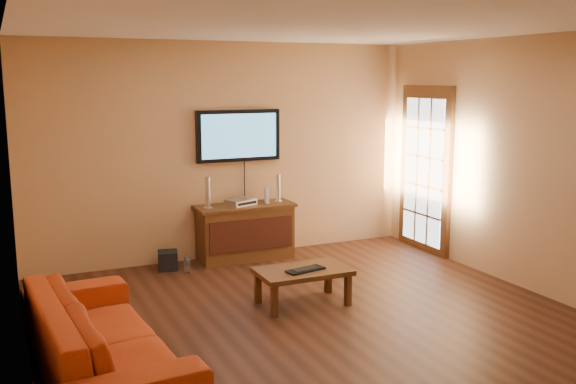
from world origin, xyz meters
TOP-DOWN VIEW (x-y plane):
  - ground_plane at (0.00, 0.00)m, footprint 5.00×5.00m
  - room_walls at (0.00, 0.62)m, footprint 5.00×5.00m
  - french_door at (2.46, 1.70)m, footprint 0.07×1.02m
  - media_console at (0.15, 2.26)m, footprint 1.24×0.47m
  - television at (0.15, 2.45)m, footprint 1.09×0.08m
  - coffee_table at (0.09, 0.47)m, footprint 0.93×0.56m
  - sofa at (-2.00, -0.38)m, footprint 0.83×2.29m
  - speaker_left at (-0.34, 2.22)m, footprint 0.10×0.10m
  - speaker_right at (0.62, 2.28)m, footprint 0.09×0.09m
  - av_receiver at (0.10, 2.26)m, footprint 0.40×0.34m
  - game_console at (0.45, 2.27)m, footprint 0.07×0.15m
  - subwoofer at (-0.86, 2.21)m, footprint 0.27×0.27m
  - bottle at (-0.68, 1.99)m, footprint 0.07×0.07m
  - keyboard at (0.09, 0.41)m, footprint 0.42×0.23m

SIDE VIEW (x-z plane):
  - ground_plane at x=0.00m, z-range 0.00..0.00m
  - bottle at x=-0.68m, z-range -0.01..0.20m
  - subwoofer at x=-0.86m, z-range 0.00..0.23m
  - coffee_table at x=0.09m, z-range 0.13..0.50m
  - media_console at x=0.15m, z-range 0.00..0.70m
  - keyboard at x=0.09m, z-range 0.37..0.39m
  - sofa at x=-2.00m, z-range 0.00..0.88m
  - av_receiver at x=0.10m, z-range 0.70..0.77m
  - game_console at x=0.45m, z-range 0.70..0.89m
  - speaker_right at x=0.62m, z-range 0.68..1.03m
  - speaker_left at x=-0.34m, z-range 0.68..1.06m
  - french_door at x=2.46m, z-range -0.06..2.16m
  - television at x=0.15m, z-range 1.22..1.87m
  - room_walls at x=0.00m, z-range -0.81..4.19m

